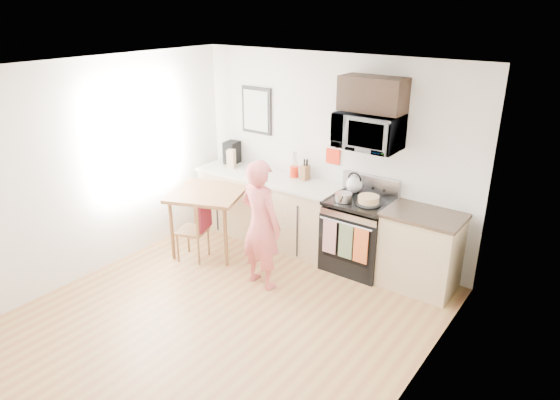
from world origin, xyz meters
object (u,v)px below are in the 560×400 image
Objects in this scene: chair at (200,222)px; cake at (368,200)px; range at (358,236)px; microwave at (369,131)px; person at (261,225)px; dining_table at (208,198)px.

cake reaches higher than chair.
range is 3.79× the size of cake.
microwave is at bearing 129.53° from cake.
person reaches higher than chair.
chair is at bearing -147.42° from microwave.
range is 1.53× the size of microwave.
person is (-0.74, -1.03, 0.34)m from range.
microwave is 1.67m from person.
microwave is 0.75× the size of dining_table.
range reaches higher than chair.
person reaches higher than dining_table.
dining_table is 2.11m from cake.
person is 1.03m from chair.
person is at bearing -125.80° from range.
person is (-0.74, -1.13, -0.98)m from microwave.
person is 1.32m from cake.
dining_table reaches higher than chair.
dining_table is at bearing 93.12° from chair.
range is 1.40× the size of chair.
microwave is at bearing 13.91° from chair.
microwave reaches higher than chair.
microwave is (-0.00, 0.10, 1.32)m from range.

